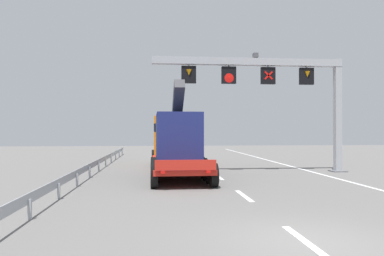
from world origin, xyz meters
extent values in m
plane|color=slate|center=(0.00, 0.00, 0.00)|extent=(112.00, 112.00, 0.00)
cube|color=silver|center=(-0.02, 0.07, 0.01)|extent=(0.20, 2.60, 0.01)
cube|color=silver|center=(-0.02, 6.14, 0.01)|extent=(0.20, 2.60, 0.01)
cube|color=silver|center=(-0.02, 12.21, 0.01)|extent=(0.20, 2.60, 0.01)
cube|color=silver|center=(-0.02, 18.28, 0.01)|extent=(0.20, 2.60, 0.01)
cube|color=silver|center=(-0.02, 24.35, 0.01)|extent=(0.20, 2.60, 0.01)
cube|color=silver|center=(-0.02, 30.41, 0.01)|extent=(0.20, 2.60, 0.01)
cube|color=silver|center=(-0.02, 36.48, 0.01)|extent=(0.20, 2.60, 0.01)
cube|color=silver|center=(-0.02, 42.55, 0.01)|extent=(0.20, 2.60, 0.01)
cube|color=silver|center=(6.20, 12.00, 0.01)|extent=(0.20, 63.00, 0.01)
cube|color=#9EA0A5|center=(7.89, 14.20, 3.54)|extent=(0.40, 0.40, 7.08)
cube|color=slate|center=(7.89, 14.20, 0.04)|extent=(0.90, 0.90, 0.08)
cube|color=#9EA0A5|center=(2.17, 14.20, 6.83)|extent=(11.85, 0.44, 0.44)
cube|color=#4C4C51|center=(2.61, 14.20, 7.23)|extent=(0.28, 0.40, 0.28)
cube|color=black|center=(5.87, 14.20, 5.99)|extent=(0.89, 0.24, 1.05)
cube|color=#9EA0A5|center=(5.87, 14.20, 6.56)|extent=(0.08, 0.08, 0.16)
cone|color=orange|center=(5.87, 14.07, 6.09)|extent=(0.32, 0.32, 0.37)
cube|color=black|center=(3.40, 14.20, 5.99)|extent=(0.89, 0.24, 1.05)
cube|color=#9EA0A5|center=(3.40, 14.20, 6.56)|extent=(0.08, 0.08, 0.16)
cube|color=red|center=(3.40, 14.07, 5.99)|extent=(0.55, 0.02, 0.55)
cube|color=red|center=(3.40, 14.07, 5.99)|extent=(0.55, 0.02, 0.55)
cube|color=black|center=(0.93, 14.20, 5.99)|extent=(0.89, 0.24, 1.05)
cube|color=#9EA0A5|center=(0.93, 14.20, 6.56)|extent=(0.08, 0.08, 0.16)
cone|color=red|center=(0.93, 14.07, 5.80)|extent=(0.57, 0.02, 0.57)
cube|color=black|center=(-1.53, 14.20, 5.99)|extent=(0.89, 0.24, 1.05)
cube|color=#9EA0A5|center=(-1.53, 14.20, 6.56)|extent=(0.08, 0.08, 0.16)
cone|color=orange|center=(-1.53, 14.07, 6.09)|extent=(0.32, 0.32, 0.37)
cube|color=red|center=(-2.29, 12.97, 0.73)|extent=(2.95, 10.44, 0.24)
cube|color=red|center=(-2.21, 7.69, 1.10)|extent=(2.66, 0.12, 0.44)
cylinder|color=black|center=(-3.58, 8.45, 0.55)|extent=(0.34, 1.10, 1.10)
cylinder|color=black|center=(-0.88, 8.49, 0.55)|extent=(0.34, 1.10, 1.10)
cylinder|color=black|center=(-3.59, 9.50, 0.55)|extent=(0.34, 1.10, 1.10)
cylinder|color=black|center=(-0.89, 9.53, 0.55)|extent=(0.34, 1.10, 1.10)
cylinder|color=black|center=(-3.61, 10.55, 0.55)|extent=(0.34, 1.10, 1.10)
cylinder|color=black|center=(-0.91, 10.58, 0.55)|extent=(0.34, 1.10, 1.10)
cylinder|color=black|center=(-3.62, 11.60, 0.55)|extent=(0.34, 1.10, 1.10)
cylinder|color=black|center=(-0.92, 11.63, 0.55)|extent=(0.34, 1.10, 1.10)
cylinder|color=black|center=(-3.63, 12.65, 0.55)|extent=(0.34, 1.10, 1.10)
cylinder|color=black|center=(-0.93, 12.68, 0.55)|extent=(0.34, 1.10, 1.10)
cube|color=orange|center=(-2.39, 20.07, 2.10)|extent=(2.62, 3.24, 3.10)
cube|color=black|center=(-2.39, 20.07, 2.80)|extent=(2.65, 3.26, 0.60)
cylinder|color=black|center=(-3.69, 20.93, 0.55)|extent=(0.36, 1.10, 1.10)
cylinder|color=black|center=(-1.11, 20.96, 0.55)|extent=(0.36, 1.10, 1.10)
cylinder|color=black|center=(-3.66, 18.93, 0.55)|extent=(0.36, 1.10, 1.10)
cylinder|color=black|center=(-1.08, 18.96, 0.55)|extent=(0.36, 1.10, 1.10)
cube|color=navy|center=(-2.29, 13.37, 2.20)|extent=(2.46, 5.75, 2.70)
cube|color=#2D2D33|center=(-2.28, 12.51, 4.15)|extent=(0.60, 2.95, 2.29)
cube|color=red|center=(-3.19, 7.63, 0.80)|extent=(0.20, 0.06, 0.12)
cube|color=red|center=(-1.23, 7.66, 0.80)|extent=(0.20, 0.06, 0.12)
cube|color=#999EA3|center=(-7.18, 15.70, 0.60)|extent=(0.04, 35.40, 0.32)
cube|color=#999EA3|center=(-7.12, 2.83, 0.30)|extent=(0.10, 0.10, 0.60)
cube|color=#999EA3|center=(-7.12, 6.04, 0.30)|extent=(0.10, 0.10, 0.60)
cube|color=#999EA3|center=(-7.12, 9.26, 0.30)|extent=(0.10, 0.10, 0.60)
cube|color=#999EA3|center=(-7.12, 12.48, 0.30)|extent=(0.10, 0.10, 0.60)
cube|color=#999EA3|center=(-7.12, 15.70, 0.30)|extent=(0.10, 0.10, 0.60)
cube|color=#999EA3|center=(-7.12, 18.92, 0.30)|extent=(0.10, 0.10, 0.60)
cube|color=#999EA3|center=(-7.12, 22.13, 0.30)|extent=(0.10, 0.10, 0.60)
cube|color=#999EA3|center=(-7.12, 25.35, 0.30)|extent=(0.10, 0.10, 0.60)
cube|color=#999EA3|center=(-7.12, 28.57, 0.30)|extent=(0.10, 0.10, 0.60)
cube|color=#999EA3|center=(-7.12, 31.79, 0.30)|extent=(0.10, 0.10, 0.60)
camera|label=1|loc=(-3.45, -8.39, 2.57)|focal=35.03mm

